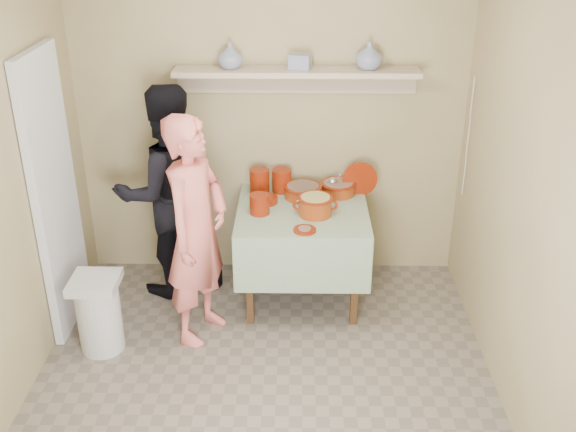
{
  "coord_description": "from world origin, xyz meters",
  "views": [
    {
      "loc": [
        0.21,
        -3.26,
        2.89
      ],
      "look_at": [
        0.15,
        0.75,
        0.95
      ],
      "focal_mm": 42.0,
      "sensor_mm": 36.0,
      "label": 1
    }
  ],
  "objects_px": {
    "person_cook": "(197,231)",
    "cazuela_rice": "(315,204)",
    "serving_table": "(302,222)",
    "person_helper": "(168,192)",
    "trash_bin": "(99,313)"
  },
  "relations": [
    {
      "from": "person_cook",
      "to": "cazuela_rice",
      "type": "xyz_separation_m",
      "value": [
        0.81,
        0.39,
        0.03
      ]
    },
    {
      "from": "person_cook",
      "to": "cazuela_rice",
      "type": "distance_m",
      "value": 0.9
    },
    {
      "from": "person_cook",
      "to": "cazuela_rice",
      "type": "relative_size",
      "value": 4.96
    },
    {
      "from": "serving_table",
      "to": "cazuela_rice",
      "type": "bearing_deg",
      "value": -51.64
    },
    {
      "from": "person_helper",
      "to": "serving_table",
      "type": "height_order",
      "value": "person_helper"
    },
    {
      "from": "serving_table",
      "to": "trash_bin",
      "type": "xyz_separation_m",
      "value": [
        -1.39,
        -0.7,
        -0.36
      ]
    },
    {
      "from": "trash_bin",
      "to": "person_cook",
      "type": "bearing_deg",
      "value": 16.75
    },
    {
      "from": "trash_bin",
      "to": "cazuela_rice",
      "type": "bearing_deg",
      "value": 21.63
    },
    {
      "from": "person_cook",
      "to": "person_helper",
      "type": "relative_size",
      "value": 0.98
    },
    {
      "from": "person_helper",
      "to": "serving_table",
      "type": "distance_m",
      "value": 1.05
    },
    {
      "from": "person_helper",
      "to": "trash_bin",
      "type": "distance_m",
      "value": 1.05
    },
    {
      "from": "person_helper",
      "to": "serving_table",
      "type": "xyz_separation_m",
      "value": [
        1.02,
        -0.11,
        -0.19
      ]
    },
    {
      "from": "person_cook",
      "to": "person_helper",
      "type": "bearing_deg",
      "value": 49.29
    },
    {
      "from": "person_cook",
      "to": "person_helper",
      "type": "height_order",
      "value": "person_helper"
    },
    {
      "from": "person_cook",
      "to": "serving_table",
      "type": "relative_size",
      "value": 1.68
    }
  ]
}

